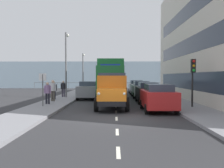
# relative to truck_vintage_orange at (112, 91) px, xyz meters

# --- Properties ---
(ground_plane) EXTENTS (80.00, 80.00, 0.00)m
(ground_plane) POSITION_rel_truck_vintage_orange_xyz_m (-0.27, -5.76, -1.18)
(ground_plane) COLOR #2D2D30
(sidewalk_left) EXTENTS (2.64, 39.54, 0.15)m
(sidewalk_left) POSITION_rel_truck_vintage_orange_xyz_m (-5.17, -5.76, -1.10)
(sidewalk_left) COLOR gray
(sidewalk_left) RESTS_ON ground_plane
(sidewalk_right) EXTENTS (2.64, 39.54, 0.15)m
(sidewalk_right) POSITION_rel_truck_vintage_orange_xyz_m (4.63, -5.76, -1.10)
(sidewalk_right) COLOR gray
(sidewalk_right) RESTS_ON ground_plane
(road_centreline_markings) EXTENTS (0.12, 35.12, 0.01)m
(road_centreline_markings) POSITION_rel_truck_vintage_orange_xyz_m (-0.27, -4.99, -1.17)
(road_centreline_markings) COLOR silver
(road_centreline_markings) RESTS_ON ground_plane
(building_terrace) EXTENTS (6.18, 24.09, 11.93)m
(building_terrace) POSITION_rel_truck_vintage_orange_xyz_m (-9.56, -4.42, 4.78)
(building_terrace) COLOR beige
(building_terrace) RESTS_ON ground_plane
(sea_horizon) EXTENTS (80.00, 0.80, 5.00)m
(sea_horizon) POSITION_rel_truck_vintage_orange_xyz_m (-0.27, -28.53, 1.32)
(sea_horizon) COLOR gray
(sea_horizon) RESTS_ON ground_plane
(seawall_railing) EXTENTS (28.08, 0.08, 1.20)m
(seawall_railing) POSITION_rel_truck_vintage_orange_xyz_m (-0.27, -24.93, -0.26)
(seawall_railing) COLOR #4C5156
(seawall_railing) RESTS_ON ground_plane
(truck_vintage_orange) EXTENTS (2.17, 5.64, 2.43)m
(truck_vintage_orange) POSITION_rel_truck_vintage_orange_xyz_m (0.00, 0.00, 0.00)
(truck_vintage_orange) COLOR black
(truck_vintage_orange) RESTS_ON ground_plane
(lorry_cargo_green) EXTENTS (2.58, 8.20, 3.87)m
(lorry_cargo_green) POSITION_rel_truck_vintage_orange_xyz_m (0.19, -7.81, 0.90)
(lorry_cargo_green) COLOR #1E7033
(lorry_cargo_green) RESTS_ON ground_plane
(car_red_kerbside_near) EXTENTS (1.93, 3.90, 1.72)m
(car_red_kerbside_near) POSITION_rel_truck_vintage_orange_xyz_m (-2.90, 1.15, -0.28)
(car_red_kerbside_near) COLOR #B21E1E
(car_red_kerbside_near) RESTS_ON ground_plane
(car_black_kerbside_1) EXTENTS (1.78, 3.95, 1.72)m
(car_black_kerbside_1) POSITION_rel_truck_vintage_orange_xyz_m (-2.90, -3.56, -0.28)
(car_black_kerbside_1) COLOR black
(car_black_kerbside_1) RESTS_ON ground_plane
(car_white_kerbside_2) EXTENTS (1.81, 4.33, 1.72)m
(car_white_kerbside_2) POSITION_rel_truck_vintage_orange_xyz_m (-2.90, -8.47, -0.28)
(car_white_kerbside_2) COLOR white
(car_white_kerbside_2) RESTS_ON ground_plane
(car_silver_kerbside_3) EXTENTS (1.78, 3.89, 1.72)m
(car_silver_kerbside_3) POSITION_rel_truck_vintage_orange_xyz_m (-2.90, -13.66, -0.29)
(car_silver_kerbside_3) COLOR #B7BABF
(car_silver_kerbside_3) RESTS_ON ground_plane
(car_grey_oppositeside_0) EXTENTS (1.92, 3.99, 1.72)m
(car_grey_oppositeside_0) POSITION_rel_truck_vintage_orange_xyz_m (2.36, -6.88, -0.28)
(car_grey_oppositeside_0) COLOR slate
(car_grey_oppositeside_0) RESTS_ON ground_plane
(pedestrian_near_railing) EXTENTS (0.53, 0.34, 1.62)m
(pedestrian_near_railing) POSITION_rel_truck_vintage_orange_xyz_m (4.81, -1.54, -0.08)
(pedestrian_near_railing) COLOR black
(pedestrian_near_railing) RESTS_ON sidewalk_right
(pedestrian_with_bag) EXTENTS (0.53, 0.34, 1.75)m
(pedestrian_with_bag) POSITION_rel_truck_vintage_orange_xyz_m (4.94, -3.54, 0.00)
(pedestrian_with_bag) COLOR #4C473D
(pedestrian_with_bag) RESTS_ON sidewalk_right
(pedestrian_strolling) EXTENTS (0.53, 0.34, 1.60)m
(pedestrian_strolling) POSITION_rel_truck_vintage_orange_xyz_m (5.26, -5.15, -0.09)
(pedestrian_strolling) COLOR black
(pedestrian_strolling) RESTS_ON sidewalk_right
(pedestrian_couple_b) EXTENTS (0.53, 0.34, 1.61)m
(pedestrian_couple_b) POSITION_rel_truck_vintage_orange_xyz_m (4.95, -7.61, -0.08)
(pedestrian_couple_b) COLOR #383342
(pedestrian_couple_b) RESTS_ON sidewalk_right
(traffic_light_near) EXTENTS (0.28, 0.41, 3.20)m
(traffic_light_near) POSITION_rel_truck_vintage_orange_xyz_m (-5.42, 0.14, 1.29)
(traffic_light_near) COLOR black
(traffic_light_near) RESTS_ON sidewalk_left
(lamp_post_promenade) EXTENTS (0.32, 1.14, 6.45)m
(lamp_post_promenade) POSITION_rel_truck_vintage_orange_xyz_m (4.67, -7.78, 2.81)
(lamp_post_promenade) COLOR #59595B
(lamp_post_promenade) RESTS_ON sidewalk_right
(lamp_post_far) EXTENTS (0.32, 1.14, 5.51)m
(lamp_post_far) POSITION_rel_truck_vintage_orange_xyz_m (4.52, -19.53, 2.32)
(lamp_post_far) COLOR #59595B
(lamp_post_far) RESTS_ON sidewalk_right
(street_sign) EXTENTS (0.50, 0.07, 2.25)m
(street_sign) POSITION_rel_truck_vintage_orange_xyz_m (4.75, -0.17, 0.50)
(street_sign) COLOR #4C4C4C
(street_sign) RESTS_ON sidewalk_right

